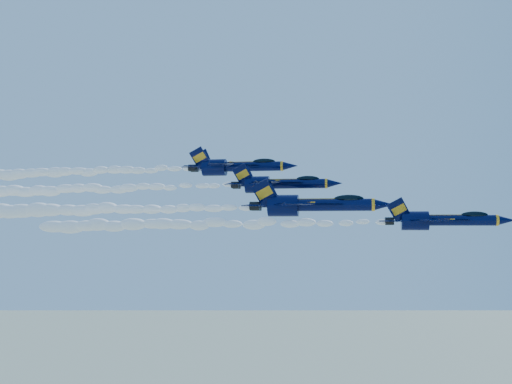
% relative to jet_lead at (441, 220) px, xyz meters
% --- Properties ---
extents(jet_lead, '(15.23, 12.50, 5.66)m').
position_rel_jet_lead_xyz_m(jet_lead, '(0.00, 0.00, 0.00)').
color(jet_lead, black).
extents(smoke_trail_jet_lead, '(46.17, 1.94, 1.75)m').
position_rel_jet_lead_xyz_m(smoke_trail_jet_lead, '(-29.60, 0.00, -0.45)').
color(smoke_trail_jet_lead, white).
extents(jet_second, '(19.79, 16.24, 7.36)m').
position_rel_jet_lead_xyz_m(jet_second, '(-16.23, 6.92, 2.24)').
color(jet_second, black).
extents(smoke_trail_jet_second, '(46.17, 2.52, 2.27)m').
position_rel_jet_lead_xyz_m(smoke_trail_jet_second, '(-47.77, 6.92, 1.75)').
color(smoke_trail_jet_second, white).
extents(jet_third, '(17.05, 13.99, 6.34)m').
position_rel_jet_lead_xyz_m(jet_third, '(-21.81, 14.47, 5.79)').
color(jet_third, black).
extents(smoke_trail_jet_third, '(46.17, 2.17, 1.96)m').
position_rel_jet_lead_xyz_m(smoke_trail_jet_third, '(-52.18, 14.47, 5.32)').
color(smoke_trail_jet_third, white).
extents(jet_fourth, '(19.18, 15.73, 7.13)m').
position_rel_jet_lead_xyz_m(jet_fourth, '(-30.80, 24.41, 9.64)').
color(jet_fourth, black).
extents(smoke_trail_jet_fourth, '(46.17, 2.44, 2.20)m').
position_rel_jet_lead_xyz_m(smoke_trail_jet_fourth, '(-62.08, 24.41, 9.16)').
color(smoke_trail_jet_fourth, white).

